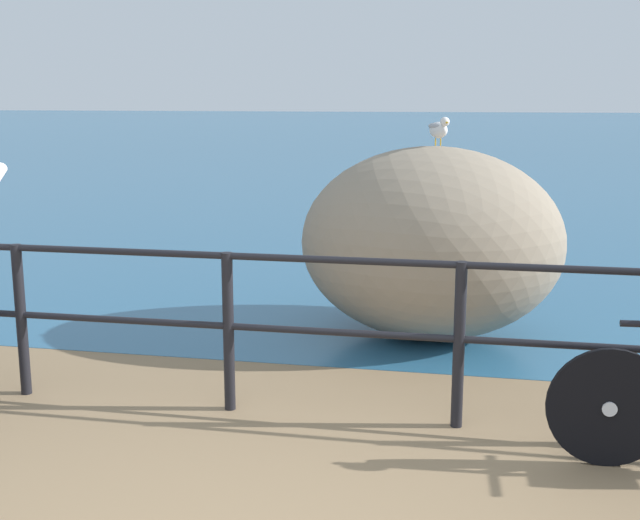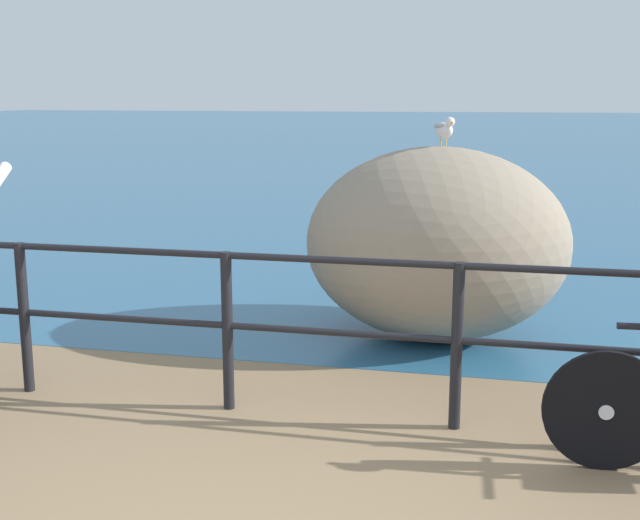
# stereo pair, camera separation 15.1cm
# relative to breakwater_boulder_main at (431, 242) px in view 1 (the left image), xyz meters

# --- Properties ---
(ground_plane) EXTENTS (120.00, 120.00, 0.10)m
(ground_plane) POSITION_rel_breakwater_boulder_main_xyz_m (-0.43, 15.97, -0.83)
(ground_plane) COLOR #846B4C
(sea_surface) EXTENTS (120.00, 90.00, 0.01)m
(sea_surface) POSITION_rel_breakwater_boulder_main_xyz_m (-0.43, 44.02, -0.78)
(sea_surface) COLOR #285B7F
(sea_surface) RESTS_ON ground_plane
(promenade_railing) EXTENTS (10.07, 0.07, 1.02)m
(promenade_railing) POSITION_rel_breakwater_boulder_main_xyz_m (-0.43, -1.91, -0.14)
(promenade_railing) COLOR black
(promenade_railing) RESTS_ON ground_plane
(breakwater_boulder_main) EXTENTS (2.14, 1.90, 1.57)m
(breakwater_boulder_main) POSITION_rel_breakwater_boulder_main_xyz_m (0.00, 0.00, 0.00)
(breakwater_boulder_main) COLOR gray
(breakwater_boulder_main) RESTS_ON ground
(seagull) EXTENTS (0.22, 0.33, 0.23)m
(seagull) POSITION_rel_breakwater_boulder_main_xyz_m (0.03, 0.04, 0.92)
(seagull) COLOR gold
(seagull) RESTS_ON breakwater_boulder_main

